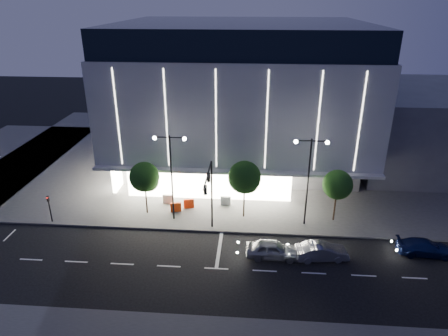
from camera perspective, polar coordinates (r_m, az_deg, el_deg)
ground at (r=35.57m, az=-4.16°, el=-12.51°), size 160.00×160.00×0.00m
sidewalk_museum at (r=56.41m, az=4.38°, el=1.73°), size 70.00×40.00×0.15m
museum at (r=52.09m, az=2.42°, el=10.55°), size 30.00×25.80×18.00m
annex_building at (r=58.78m, az=25.56°, el=5.45°), size 16.00×20.00×10.00m
traffic_mast at (r=35.69m, az=-2.03°, el=-2.89°), size 0.33×5.89×7.07m
street_lamp_west at (r=38.31m, az=-7.57°, el=0.34°), size 3.16×0.36×9.00m
street_lamp_east at (r=37.90m, az=12.05°, el=-0.26°), size 3.16×0.36×9.00m
ped_signal_far at (r=42.81m, az=-23.68°, el=-5.01°), size 0.22×0.24×3.00m
tree_left at (r=40.67m, az=-11.25°, el=-1.47°), size 3.02×3.02×5.72m
tree_mid at (r=39.12m, az=2.98°, el=-1.57°), size 3.25×3.25×6.15m
tree_right at (r=40.18m, az=15.92°, el=-2.51°), size 2.91×2.91×5.51m
car_lead at (r=35.23m, az=6.94°, el=-11.47°), size 4.63×1.95×1.56m
car_second at (r=35.80m, az=13.78°, el=-11.52°), size 4.65×2.13×1.48m
car_third at (r=39.50m, az=26.78°, el=-10.09°), size 4.81×2.14×1.37m
barrier_a at (r=41.90m, az=-6.90°, el=-5.58°), size 1.13×0.52×1.00m
barrier_b at (r=43.62m, az=-8.02°, el=-4.41°), size 1.11×0.30×1.00m
barrier_c at (r=42.46m, az=-5.04°, el=-5.08°), size 1.13×0.50×1.00m
barrier_d at (r=42.85m, az=0.25°, el=-4.70°), size 1.11×0.32×1.00m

